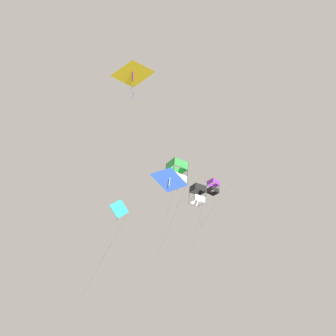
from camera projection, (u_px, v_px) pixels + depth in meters
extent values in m
cube|color=#1EB2C6|center=(119.00, 209.00, 34.84)|extent=(1.89, 0.66, 1.96)
cylinder|color=blue|center=(119.00, 209.00, 34.87)|extent=(0.21, 0.39, 2.26)
cylinder|color=blue|center=(119.00, 207.00, 34.96)|extent=(1.55, 0.47, 0.05)
cylinder|color=#47474C|center=(107.00, 250.00, 30.63)|extent=(3.02, 1.37, 7.47)
pyramid|color=yellow|center=(133.00, 74.00, 39.88)|extent=(3.52, 2.20, 1.90)
cube|color=purple|center=(133.00, 77.00, 40.02)|extent=(0.47, 1.12, 1.23)
cube|color=purple|center=(133.00, 66.00, 40.06)|extent=(0.84, 0.44, 0.22)
cylinder|color=#47474C|center=(133.00, 85.00, 39.57)|extent=(0.02, 0.01, 0.27)
cube|color=blue|center=(133.00, 86.00, 39.48)|extent=(0.04, 0.17, 0.06)
cylinder|color=#47474C|center=(132.00, 86.00, 39.38)|extent=(0.03, 0.13, 0.28)
cube|color=blue|center=(132.00, 87.00, 39.27)|extent=(0.15, 0.12, 0.06)
cylinder|color=#47474C|center=(131.00, 88.00, 39.19)|extent=(0.05, 0.08, 0.28)
cube|color=blue|center=(131.00, 89.00, 39.11)|extent=(0.06, 0.17, 0.06)
cylinder|color=#47474C|center=(132.00, 90.00, 39.03)|extent=(0.03, 0.15, 0.28)
cube|color=blue|center=(132.00, 91.00, 38.95)|extent=(0.15, 0.12, 0.06)
cylinder|color=#47474C|center=(133.00, 92.00, 38.88)|extent=(0.02, 0.13, 0.28)
cube|color=blue|center=(133.00, 93.00, 38.81)|extent=(0.10, 0.16, 0.06)
cylinder|color=#47474C|center=(133.00, 94.00, 38.72)|extent=(0.01, 0.05, 0.27)
cube|color=blue|center=(133.00, 95.00, 38.64)|extent=(0.13, 0.14, 0.06)
cylinder|color=#47474C|center=(133.00, 95.00, 38.55)|extent=(0.03, 0.02, 0.27)
cube|color=blue|center=(133.00, 96.00, 38.45)|extent=(0.17, 0.04, 0.06)
cylinder|color=#47474C|center=(133.00, 97.00, 38.37)|extent=(0.05, 0.18, 0.28)
cube|color=blue|center=(132.00, 98.00, 38.28)|extent=(0.17, 0.05, 0.06)
cylinder|color=#47474C|center=(135.00, 98.00, 37.78)|extent=(0.91, 0.54, 5.06)
cube|color=purple|center=(210.00, 185.00, 36.27)|extent=(0.79, 0.42, 0.43)
cube|color=purple|center=(216.00, 182.00, 35.70)|extent=(0.79, 0.42, 0.43)
cube|color=purple|center=(210.00, 182.00, 35.79)|extent=(0.38, 0.81, 0.56)
cube|color=purple|center=(216.00, 185.00, 36.18)|extent=(0.38, 0.81, 0.56)
cube|color=black|center=(210.00, 192.00, 35.84)|extent=(0.79, 0.42, 0.43)
cube|color=black|center=(216.00, 189.00, 35.27)|extent=(0.79, 0.42, 0.43)
cube|color=black|center=(210.00, 189.00, 35.36)|extent=(0.38, 0.81, 0.56)
cube|color=black|center=(216.00, 192.00, 35.75)|extent=(0.38, 0.81, 0.56)
cylinder|color=#332D28|center=(207.00, 187.00, 35.86)|extent=(0.12, 0.23, 1.30)
cylinder|color=#332D28|center=(213.00, 190.00, 36.25)|extent=(0.12, 0.23, 1.30)
cylinder|color=#332D28|center=(213.00, 184.00, 35.29)|extent=(0.12, 0.23, 1.30)
cylinder|color=#332D28|center=(219.00, 187.00, 35.68)|extent=(0.12, 0.23, 1.30)
cylinder|color=#47474C|center=(217.00, 204.00, 32.87)|extent=(2.99, 0.68, 4.41)
pyramid|color=blue|center=(169.00, 180.00, 31.53)|extent=(2.51, 0.99, 1.51)
cube|color=white|center=(168.00, 183.00, 31.58)|extent=(0.20, 0.77, 0.85)
cube|color=white|center=(170.00, 173.00, 31.81)|extent=(0.62, 0.20, 0.17)
cylinder|color=#47474C|center=(168.00, 209.00, 29.40)|extent=(0.98, 0.19, 4.52)
cube|color=black|center=(195.00, 191.00, 40.57)|extent=(1.25, 0.48, 0.65)
cube|color=black|center=(201.00, 187.00, 39.56)|extent=(1.25, 0.48, 0.65)
cube|color=black|center=(193.00, 188.00, 39.84)|extent=(0.36, 1.33, 0.92)
cube|color=black|center=(203.00, 191.00, 40.29)|extent=(0.36, 1.33, 0.92)
cube|color=white|center=(194.00, 202.00, 39.99)|extent=(1.25, 0.48, 0.65)
cube|color=white|center=(200.00, 198.00, 38.99)|extent=(1.25, 0.48, 0.65)
cube|color=white|center=(192.00, 199.00, 39.27)|extent=(0.36, 1.33, 0.92)
cube|color=white|center=(202.00, 202.00, 39.71)|extent=(0.36, 1.33, 0.92)
cylinder|color=#332D28|center=(189.00, 195.00, 40.06)|extent=(0.16, 0.49, 1.96)
cylinder|color=#332D28|center=(199.00, 198.00, 40.50)|extent=(0.16, 0.49, 1.96)
cylinder|color=#332D28|center=(195.00, 191.00, 39.05)|extent=(0.16, 0.49, 1.96)
cylinder|color=#332D28|center=(206.00, 194.00, 39.50)|extent=(0.16, 0.49, 1.96)
cylinder|color=#47474C|center=(199.00, 221.00, 37.29)|extent=(1.23, 0.25, 4.98)
cube|color=green|center=(173.00, 170.00, 35.51)|extent=(1.42, 0.61, 0.76)
cube|color=green|center=(181.00, 164.00, 34.43)|extent=(1.42, 0.61, 0.76)
cube|color=green|center=(170.00, 164.00, 34.68)|extent=(0.51, 1.48, 1.00)
cube|color=green|center=(184.00, 169.00, 35.26)|extent=(0.51, 1.48, 1.00)
cube|color=white|center=(171.00, 184.00, 34.79)|extent=(1.42, 0.61, 0.76)
cube|color=white|center=(180.00, 178.00, 33.70)|extent=(1.42, 0.61, 0.76)
cube|color=white|center=(169.00, 178.00, 33.96)|extent=(0.51, 1.48, 1.00)
cube|color=white|center=(182.00, 183.00, 34.54)|extent=(0.51, 1.48, 1.00)
cylinder|color=#332D28|center=(165.00, 174.00, 34.86)|extent=(0.20, 0.46, 2.27)
cylinder|color=#332D28|center=(179.00, 179.00, 35.44)|extent=(0.20, 0.46, 2.27)
cylinder|color=#332D28|center=(174.00, 168.00, 33.77)|extent=(0.20, 0.46, 2.27)
cylinder|color=#332D28|center=(187.00, 173.00, 34.36)|extent=(0.20, 0.46, 2.27)
cylinder|color=#47474C|center=(176.00, 210.00, 30.84)|extent=(2.51, 0.64, 7.04)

